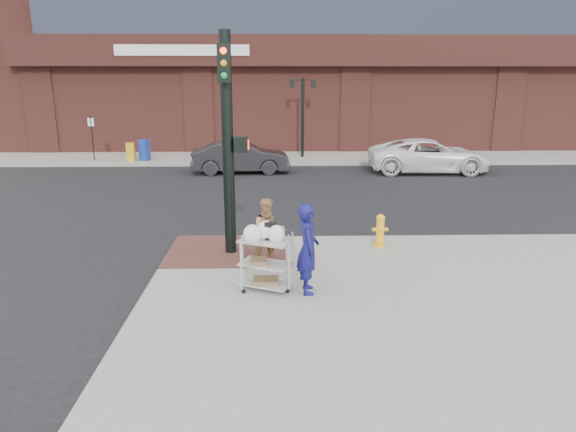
{
  "coord_description": "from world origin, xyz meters",
  "views": [
    {
      "loc": [
        0.56,
        -10.8,
        4.15
      ],
      "look_at": [
        0.84,
        -0.04,
        1.25
      ],
      "focal_mm": 32.0,
      "sensor_mm": 36.0,
      "label": 1
    }
  ],
  "objects_px": {
    "utility_cart": "(265,259)",
    "lamp_post": "(303,109)",
    "minivan_white": "(429,156)",
    "woman_blue": "(308,249)",
    "fire_hydrant": "(380,230)",
    "pedestrian_tan": "(269,233)",
    "traffic_signal_pole": "(229,139)",
    "sedan_dark": "(241,157)"
  },
  "relations": [
    {
      "from": "minivan_white",
      "to": "fire_hydrant",
      "type": "relative_size",
      "value": 6.6
    },
    {
      "from": "sedan_dark",
      "to": "utility_cart",
      "type": "xyz_separation_m",
      "value": [
        1.34,
        -13.59,
        0.05
      ]
    },
    {
      "from": "traffic_signal_pole",
      "to": "fire_hydrant",
      "type": "bearing_deg",
      "value": 5.43
    },
    {
      "from": "pedestrian_tan",
      "to": "utility_cart",
      "type": "bearing_deg",
      "value": -106.84
    },
    {
      "from": "traffic_signal_pole",
      "to": "pedestrian_tan",
      "type": "distance_m",
      "value": 2.32
    },
    {
      "from": "minivan_white",
      "to": "pedestrian_tan",
      "type": "bearing_deg",
      "value": 152.65
    },
    {
      "from": "traffic_signal_pole",
      "to": "minivan_white",
      "type": "relative_size",
      "value": 0.92
    },
    {
      "from": "traffic_signal_pole",
      "to": "minivan_white",
      "type": "bearing_deg",
      "value": 54.77
    },
    {
      "from": "lamp_post",
      "to": "fire_hydrant",
      "type": "relative_size",
      "value": 4.87
    },
    {
      "from": "traffic_signal_pole",
      "to": "utility_cart",
      "type": "distance_m",
      "value": 3.14
    },
    {
      "from": "traffic_signal_pole",
      "to": "woman_blue",
      "type": "xyz_separation_m",
      "value": [
        1.65,
        -2.36,
        -1.8
      ]
    },
    {
      "from": "lamp_post",
      "to": "minivan_white",
      "type": "height_order",
      "value": "lamp_post"
    },
    {
      "from": "lamp_post",
      "to": "utility_cart",
      "type": "height_order",
      "value": "lamp_post"
    },
    {
      "from": "sedan_dark",
      "to": "utility_cart",
      "type": "bearing_deg",
      "value": -176.96
    },
    {
      "from": "woman_blue",
      "to": "sedan_dark",
      "type": "height_order",
      "value": "woman_blue"
    },
    {
      "from": "woman_blue",
      "to": "pedestrian_tan",
      "type": "distance_m",
      "value": 1.61
    },
    {
      "from": "pedestrian_tan",
      "to": "minivan_white",
      "type": "relative_size",
      "value": 0.28
    },
    {
      "from": "utility_cart",
      "to": "fire_hydrant",
      "type": "xyz_separation_m",
      "value": [
        2.75,
        2.55,
        -0.19
      ]
    },
    {
      "from": "sedan_dark",
      "to": "fire_hydrant",
      "type": "distance_m",
      "value": 11.77
    },
    {
      "from": "pedestrian_tan",
      "to": "minivan_white",
      "type": "distance_m",
      "value": 14.2
    },
    {
      "from": "minivan_white",
      "to": "utility_cart",
      "type": "height_order",
      "value": "minivan_white"
    },
    {
      "from": "traffic_signal_pole",
      "to": "woman_blue",
      "type": "distance_m",
      "value": 3.4
    },
    {
      "from": "traffic_signal_pole",
      "to": "woman_blue",
      "type": "relative_size",
      "value": 2.85
    },
    {
      "from": "lamp_post",
      "to": "traffic_signal_pole",
      "type": "relative_size",
      "value": 0.8
    },
    {
      "from": "pedestrian_tan",
      "to": "fire_hydrant",
      "type": "distance_m",
      "value": 3.01
    },
    {
      "from": "lamp_post",
      "to": "minivan_white",
      "type": "bearing_deg",
      "value": -35.09
    },
    {
      "from": "sedan_dark",
      "to": "fire_hydrant",
      "type": "xyz_separation_m",
      "value": [
        4.09,
        -11.04,
        -0.15
      ]
    },
    {
      "from": "traffic_signal_pole",
      "to": "woman_blue",
      "type": "height_order",
      "value": "traffic_signal_pole"
    },
    {
      "from": "lamp_post",
      "to": "minivan_white",
      "type": "relative_size",
      "value": 0.74
    },
    {
      "from": "fire_hydrant",
      "to": "minivan_white",
      "type": "bearing_deg",
      "value": 68.12
    },
    {
      "from": "woman_blue",
      "to": "fire_hydrant",
      "type": "xyz_separation_m",
      "value": [
        1.94,
        2.7,
        -0.46
      ]
    },
    {
      "from": "lamp_post",
      "to": "utility_cart",
      "type": "distance_m",
      "value": 17.61
    },
    {
      "from": "woman_blue",
      "to": "utility_cart",
      "type": "distance_m",
      "value": 0.87
    },
    {
      "from": "pedestrian_tan",
      "to": "utility_cart",
      "type": "height_order",
      "value": "pedestrian_tan"
    },
    {
      "from": "woman_blue",
      "to": "sedan_dark",
      "type": "bearing_deg",
      "value": 6.31
    },
    {
      "from": "lamp_post",
      "to": "fire_hydrant",
      "type": "height_order",
      "value": "lamp_post"
    },
    {
      "from": "utility_cart",
      "to": "lamp_post",
      "type": "bearing_deg",
      "value": 84.64
    },
    {
      "from": "traffic_signal_pole",
      "to": "utility_cart",
      "type": "xyz_separation_m",
      "value": [
        0.84,
        -2.21,
        -2.07
      ]
    },
    {
      "from": "minivan_white",
      "to": "fire_hydrant",
      "type": "xyz_separation_m",
      "value": [
        -4.42,
        -11.0,
        -0.18
      ]
    },
    {
      "from": "lamp_post",
      "to": "woman_blue",
      "type": "bearing_deg",
      "value": -92.68
    },
    {
      "from": "pedestrian_tan",
      "to": "sedan_dark",
      "type": "distance_m",
      "value": 12.41
    },
    {
      "from": "pedestrian_tan",
      "to": "fire_hydrant",
      "type": "height_order",
      "value": "pedestrian_tan"
    }
  ]
}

